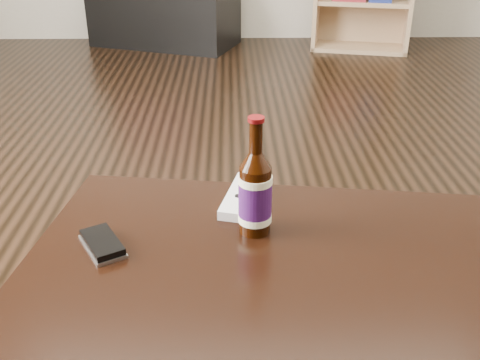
{
  "coord_description": "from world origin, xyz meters",
  "views": [
    {
      "loc": [
        -0.16,
        -1.45,
        1.02
      ],
      "look_at": [
        -0.14,
        -0.48,
        0.52
      ],
      "focal_mm": 42.0,
      "sensor_mm": 36.0,
      "label": 1
    }
  ],
  "objects_px": {
    "tv_stand": "(165,17)",
    "phone": "(102,244)",
    "coffee_table": "(307,287)",
    "remote": "(240,196)",
    "beer_bottle": "(255,193)"
  },
  "relations": [
    {
      "from": "tv_stand",
      "to": "phone",
      "type": "xyz_separation_m",
      "value": [
        0.23,
        -3.34,
        0.21
      ]
    },
    {
      "from": "tv_stand",
      "to": "coffee_table",
      "type": "distance_m",
      "value": 3.46
    },
    {
      "from": "coffee_table",
      "to": "remote",
      "type": "distance_m",
      "value": 0.28
    },
    {
      "from": "tv_stand",
      "to": "remote",
      "type": "distance_m",
      "value": 3.2
    },
    {
      "from": "tv_stand",
      "to": "beer_bottle",
      "type": "relative_size",
      "value": 4.13
    },
    {
      "from": "coffee_table",
      "to": "phone",
      "type": "xyz_separation_m",
      "value": [
        -0.39,
        0.06,
        0.06
      ]
    },
    {
      "from": "tv_stand",
      "to": "coffee_table",
      "type": "relative_size",
      "value": 0.89
    },
    {
      "from": "beer_bottle",
      "to": "remote",
      "type": "distance_m",
      "value": 0.15
    },
    {
      "from": "beer_bottle",
      "to": "remote",
      "type": "relative_size",
      "value": 1.24
    },
    {
      "from": "tv_stand",
      "to": "remote",
      "type": "height_order",
      "value": "remote"
    },
    {
      "from": "tv_stand",
      "to": "coffee_table",
      "type": "height_order",
      "value": "tv_stand"
    },
    {
      "from": "phone",
      "to": "remote",
      "type": "distance_m",
      "value": 0.33
    },
    {
      "from": "phone",
      "to": "beer_bottle",
      "type": "bearing_deg",
      "value": -18.97
    },
    {
      "from": "coffee_table",
      "to": "beer_bottle",
      "type": "height_order",
      "value": "beer_bottle"
    },
    {
      "from": "coffee_table",
      "to": "remote",
      "type": "xyz_separation_m",
      "value": [
        -0.12,
        0.25,
        0.06
      ]
    }
  ]
}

